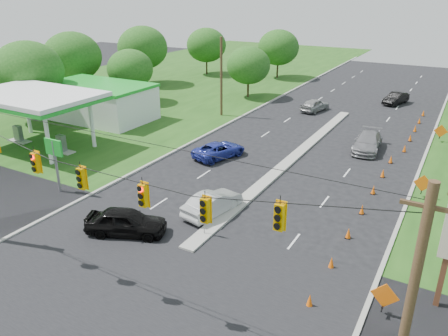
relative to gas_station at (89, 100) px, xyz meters
The scene contains 38 objects.
ground 31.23m from the gas_station, 40.57° to the right, with size 160.00×160.00×0.00m, color black.
grass_left 6.87m from the gas_station, behind, with size 40.00×160.00×0.06m, color #1E4714.
cross_street 31.23m from the gas_station, 40.57° to the right, with size 160.00×14.00×0.02m, color black.
curb_left 16.89m from the gas_station, 35.78° to the left, with size 0.25×110.00×0.16m, color gray.
curb_right 35.22m from the gas_station, 16.13° to the left, with size 0.25×110.00×0.16m, color gray.
median 23.79m from the gas_station, ahead, with size 1.00×34.00×0.18m, color gray.
median_sign 27.62m from the gas_station, 31.07° to the right, with size 0.55×0.06×2.05m.
signal_span 31.83m from the gas_station, 42.00° to the right, with size 25.60×0.32×9.00m.
utility_pole_far_left 14.93m from the gas_station, 41.21° to the left, with size 0.28×0.28×9.00m, color #422D1C.
gas_station is the anchor object (origin of this frame).
cone_0 35.83m from the gas_station, 28.82° to the right, with size 0.32×0.32×0.70m, color #F35F0A.
cone_1 34.29m from the gas_station, 23.68° to the right, with size 0.32×0.32×0.70m, color #F35F0A.
cone_2 33.04m from the gas_station, 18.10° to the right, with size 0.32×0.32×0.70m, color #F35F0A.
cone_3 32.13m from the gas_station, 12.14° to the right, with size 0.32×0.32×0.70m, color #F35F0A.
cone_4 31.58m from the gas_station, ahead, with size 0.32×0.32×0.70m, color #F35F0A.
cone_5 31.41m from the gas_station, ahead, with size 0.32×0.32×0.70m, color #F35F0A.
cone_6 31.64m from the gas_station, ahead, with size 0.32×0.32×0.70m, color #F35F0A.
cone_7 32.82m from the gas_station, 12.80° to the left, with size 0.32×0.32×0.70m, color #F35F0A.
cone_8 33.77m from the gas_station, 18.62° to the left, with size 0.32×0.32×0.70m, color #F35F0A.
cone_9 35.04m from the gas_station, 24.06° to the left, with size 0.32×0.32×0.70m, color #F35F0A.
cone_10 36.61m from the gas_station, 29.08° to the left, with size 0.32×0.32×0.70m, color #F35F0A.
cone_11 38.43m from the gas_station, 33.65° to the left, with size 0.32×0.32×0.70m, color #F35F0A.
work_sign_0 38.11m from the gas_station, 25.25° to the right, with size 1.27×0.58×1.37m.
work_sign_1 34.54m from the gas_station, ahead, with size 1.27×0.58×1.37m.
work_sign_2 36.42m from the gas_station, 18.85° to the left, with size 1.27×0.58×1.37m.
tree_1 7.38m from the gas_station, 160.57° to the right, with size 7.56×7.56×8.82m.
tree_2 10.19m from the gas_station, 103.60° to the left, with size 5.88×5.88×6.86m.
tree_3 21.66m from the gas_station, 112.93° to the left, with size 7.56×7.56×8.82m.
tree_4 32.14m from the gas_station, 97.82° to the left, with size 6.72×6.72×7.84m.
tree_5 22.05m from the gas_station, 63.99° to the left, with size 5.88×5.88×6.86m.
tree_6 35.67m from the gas_station, 77.60° to the left, with size 6.72×6.72×7.84m.
tree_14 13.29m from the gas_station, 143.18° to the left, with size 7.56×7.56×8.82m.
black_sedan 25.45m from the gas_station, 40.18° to the right, with size 1.97×4.90×1.67m, color black.
white_sedan 25.49m from the gas_station, 27.06° to the right, with size 1.61×4.62×1.52m, color #B9B9B9.
blue_pickup 18.01m from the gas_station, ahead, with size 2.32×5.02×1.40m, color navy.
silver_car_far 29.49m from the gas_station, 11.79° to the left, with size 2.25×5.54×1.61m, color gray.
silver_car_oncoming 26.45m from the gas_station, 40.57° to the left, with size 1.82×4.53×1.54m, color gray.
dark_car_receding 38.11m from the gas_station, 42.47° to the left, with size 1.61×4.62×1.52m, color black.
Camera 1 is at (12.32, -13.43, 13.93)m, focal length 35.00 mm.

